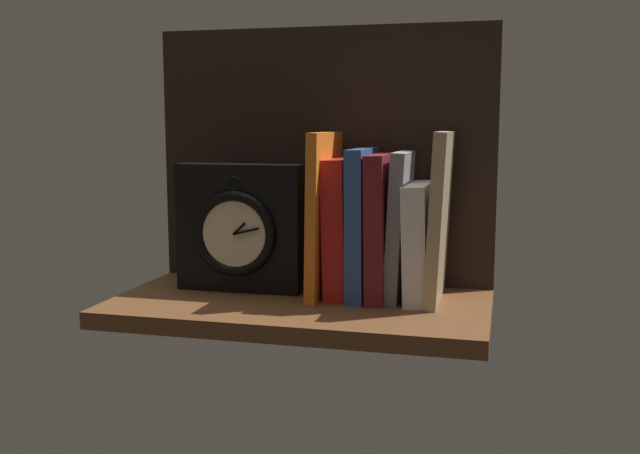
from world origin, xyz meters
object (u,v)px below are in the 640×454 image
Objects in this scene: book_tan_shortstories at (440,217)px; framed_clock at (241,228)px; book_gray_chess at (399,225)px; book_orange_pandolfini at (324,214)px; book_white_catcher at (419,242)px; book_red_requiem at (342,227)px; book_blue_modern at (362,223)px; book_maroon_dawkins at (382,226)px.

book_tan_shortstories is 1.25× the size of framed_clock.
book_gray_chess reaches higher than framed_clock.
book_orange_pandolfini reaches higher than book_white_catcher.
book_tan_shortstories is at bearing 0.00° from book_red_requiem.
book_white_catcher is (8.65, 0.00, -2.54)cm from book_blue_modern.
book_gray_chess is at bearing -180.00° from book_white_catcher.
book_maroon_dawkins is at bearing -0.00° from book_orange_pandolfini.
book_red_requiem is 16.08cm from framed_clock.
book_red_requiem is 1.21× the size of book_white_catcher.
book_gray_chess is 0.88× the size of book_tan_shortstories.
book_blue_modern is 1.13× the size of framed_clock.
book_blue_modern is (6.00, -0.00, -1.20)cm from book_orange_pandolfini.
book_maroon_dawkins is 6.11cm from book_white_catcher.
book_gray_chess reaches higher than book_white_catcher.
book_maroon_dawkins is (2.93, 0.00, -0.39)cm from book_blue_modern.
book_orange_pandolfini is at bearing 180.00° from book_gray_chess.
book_orange_pandolfini reaches higher than book_red_requiem.
book_blue_modern is 1.29× the size of book_white_catcher.
book_orange_pandolfini is 6.12cm from book_blue_modern.
book_orange_pandolfini is at bearing 180.00° from book_blue_modern.
book_maroon_dawkins is 8.80cm from book_tan_shortstories.
book_red_requiem is 1.05× the size of framed_clock.
book_red_requiem is at bearing 0.00° from book_orange_pandolfini.
book_white_catcher is at bearing 180.00° from book_tan_shortstories.
book_tan_shortstories is (8.64, 0.00, 1.67)cm from book_maroon_dawkins.
book_gray_chess is 1.10× the size of framed_clock.
book_blue_modern reaches higher than book_red_requiem.
book_white_catcher is at bearing 0.00° from book_blue_modern.
book_white_catcher is 27.97cm from framed_clock.
book_gray_chess is at bearing -180.00° from book_tan_shortstories.
book_maroon_dawkins is at bearing -180.00° from book_white_catcher.
book_orange_pandolfini is 1.15× the size of book_maroon_dawkins.
framed_clock is (-22.21, -0.84, -0.94)cm from book_maroon_dawkins.
book_white_catcher is (11.88, 0.00, -1.78)cm from book_red_requiem.
book_red_requiem is 0.93× the size of book_blue_modern.
book_blue_modern reaches higher than book_gray_chess.
book_red_requiem reaches higher than framed_clock.
book_white_catcher is (5.72, 0.00, -2.15)cm from book_maroon_dawkins.
book_red_requiem is 8.87cm from book_gray_chess.
book_tan_shortstories reaches higher than book_white_catcher.
book_gray_chess is 6.13cm from book_tan_shortstories.
framed_clock is at bearing -178.44° from book_tan_shortstories.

